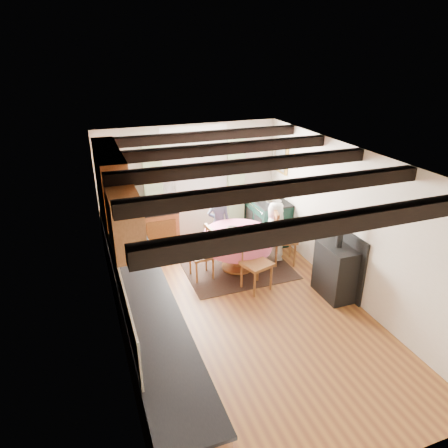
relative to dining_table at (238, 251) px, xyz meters
name	(u,v)px	position (x,y,z in m)	size (l,w,h in m)	color
floor	(242,312)	(-0.44, -1.26, -0.37)	(3.60, 5.50, 0.00)	#945C27
ceiling	(245,159)	(-0.44, -1.26, 2.03)	(3.60, 5.50, 0.00)	white
wall_back	(190,185)	(-0.44, 1.49, 0.83)	(3.60, 0.00, 2.40)	silver
wall_front	(372,380)	(-0.44, -4.01, 0.83)	(3.60, 0.00, 2.40)	silver
wall_left	(113,264)	(-2.24, -1.26, 0.83)	(0.00, 5.50, 2.40)	silver
wall_right	(350,224)	(1.36, -1.26, 0.83)	(0.00, 5.50, 2.40)	silver
beam_a	(334,224)	(-0.44, -3.26, 1.94)	(3.60, 0.16, 0.16)	black
beam_b	(281,189)	(-0.44, -2.26, 1.94)	(3.60, 0.16, 0.16)	black
beam_c	(245,166)	(-0.44, -1.26, 1.94)	(3.60, 0.16, 0.16)	black
beam_d	(219,149)	(-0.44, -0.26, 1.94)	(3.60, 0.16, 0.16)	black
beam_e	(200,136)	(-0.44, 0.74, 1.94)	(3.60, 0.16, 0.16)	black
splash_left	(112,253)	(-2.22, -0.96, 0.83)	(0.02, 4.50, 0.55)	beige
splash_back	(140,191)	(-1.44, 1.47, 0.83)	(1.40, 0.02, 0.55)	beige
base_cabinet_left	(142,309)	(-1.94, -1.26, 0.07)	(0.60, 5.30, 0.88)	#9E5E32
base_cabinet_back	(143,233)	(-1.49, 1.19, 0.07)	(1.30, 0.60, 0.88)	#9E5E32
worktop_left	(140,280)	(-1.92, -1.26, 0.53)	(0.64, 5.30, 0.04)	black
worktop_back	(142,211)	(-1.49, 1.17, 0.53)	(1.30, 0.64, 0.04)	black
wall_cabinet_glass	(110,179)	(-2.07, -0.06, 1.58)	(0.34, 1.80, 0.90)	#9E5E32
wall_cabinet_solid	(125,220)	(-2.07, -1.56, 1.53)	(0.34, 0.90, 0.70)	#9E5E32
window_frame	(195,165)	(-0.34, 1.47, 1.23)	(1.34, 0.03, 1.54)	white
window_pane	(195,165)	(-0.34, 1.48, 1.23)	(1.20, 0.01, 1.40)	white
curtain_left	(154,196)	(-1.19, 1.39, 0.73)	(0.35, 0.10, 2.10)	#B7DBA0
curtain_right	(236,186)	(0.51, 1.39, 0.73)	(0.35, 0.10, 2.10)	#B7DBA0
curtain_rod	(195,135)	(-0.34, 1.39, 1.83)	(0.03, 0.03, 2.00)	black
wall_picture	(281,158)	(1.33, 1.04, 1.33)	(0.04, 0.50, 0.60)	gold
wall_plate	(240,156)	(0.61, 1.46, 1.33)	(0.30, 0.30, 0.02)	silver
rug	(238,268)	(0.00, 0.00, -0.36)	(1.90, 1.47, 0.01)	#2F251D
dining_table	(238,251)	(0.00, 0.00, 0.00)	(1.22, 1.22, 0.74)	#D76187
chair_near	(257,262)	(0.04, -0.73, 0.15)	(0.44, 0.46, 1.03)	brown
chair_left	(201,253)	(-0.70, -0.05, 0.10)	(0.40, 0.42, 0.93)	brown
chair_right	(284,237)	(0.89, -0.07, 0.16)	(0.45, 0.47, 1.05)	brown
aga_range	(268,219)	(1.03, 0.92, 0.09)	(0.64, 0.99, 0.92)	black
cast_iron_stove	(337,258)	(1.14, -1.33, 0.32)	(0.41, 0.69, 1.38)	black
child_far	(219,222)	(-0.08, 0.80, 0.24)	(0.44, 0.29, 1.21)	#353D4F
child_right	(275,231)	(0.79, 0.13, 0.20)	(0.56, 0.36, 1.14)	white
bowl_a	(231,231)	(-0.12, 0.02, 0.40)	(0.23, 0.23, 0.06)	silver
bowl_b	(233,230)	(-0.07, 0.06, 0.40)	(0.21, 0.21, 0.07)	silver
cup	(244,236)	(0.00, -0.28, 0.42)	(0.10, 0.10, 0.09)	silver
canister_tall	(131,206)	(-1.68, 1.14, 0.67)	(0.13, 0.13, 0.23)	#262628
canister_wide	(147,204)	(-1.36, 1.22, 0.64)	(0.17, 0.17, 0.18)	#262628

